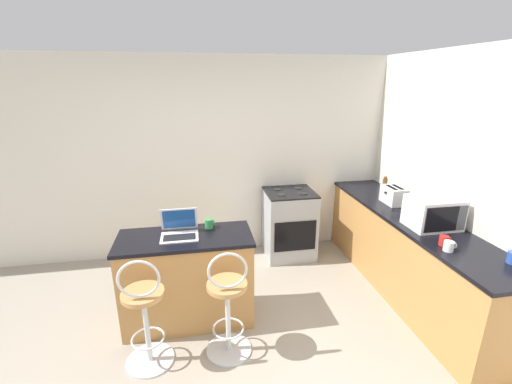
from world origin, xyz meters
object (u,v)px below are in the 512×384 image
Objects in this scene: microwave at (434,213)px; mug_green at (209,223)px; mug_white at (449,246)px; bar_stool_near at (145,315)px; laptop at (179,229)px; bar_stool_far at (228,306)px; pepper_mill at (385,185)px; stove_range at (289,224)px; toaster at (394,195)px; mug_red at (444,241)px.

microwave is 4.86× the size of mug_green.
bar_stool_near is at bearing 176.10° from mug_white.
microwave is (2.44, -0.26, 0.09)m from laptop.
bar_stool_near and bar_stool_far have the same top height.
mug_green is 2.38m from pepper_mill.
microwave reaches higher than stove_range.
mug_green is at bearing -162.56° from pepper_mill.
bar_stool_far is 0.83m from mug_green.
bar_stool_near is 2.99× the size of laptop.
pepper_mill is (0.11, 0.39, 0.01)m from toaster.
mug_green is 0.43× the size of pepper_mill.
mug_white is (2.25, -0.73, -0.02)m from laptop.
bar_stool_far reaches higher than mug_red.
toaster is 2.91× the size of mug_white.
microwave is at bearing 67.84° from mug_red.
mug_red is (2.29, -0.63, -0.02)m from laptop.
toaster is 1.18m from mug_white.
mug_red reaches higher than stove_range.
laptop is 1.17× the size of toaster.
bar_stool_near reaches higher than stove_range.
pepper_mill is at bearing 79.08° from mug_white.
laptop is at bearing -141.83° from stove_range.
mug_red is (2.01, -0.74, -0.00)m from mug_green.
laptop is 0.37× the size of stove_range.
mug_white reaches higher than mug_red.
mug_red is at bearing -61.83° from stove_range.
bar_stool_near is 0.80m from laptop.
bar_stool_far reaches higher than mug_green.
bar_stool_far is at bearing -121.18° from stove_range.
microwave is at bearing -6.08° from laptop.
bar_stool_near is at bearing -130.50° from mug_green.
toaster is 0.32× the size of stove_range.
mug_green is at bearing 156.82° from mug_white.
bar_stool_far is at bearing -154.29° from toaster.
toaster is at bearing 10.08° from laptop.
mug_green reaches higher than mug_white.
bar_stool_near is 10.18× the size of mug_white.
mug_green is at bearing 170.18° from microwave.
stove_range is (0.99, 1.64, -0.02)m from bar_stool_far.
microwave is 1.82m from stove_range.
mug_red is 1.48m from pepper_mill.
mug_green is (-1.97, 0.84, 0.00)m from mug_white.
pepper_mill reaches higher than toaster.
laptop is (0.29, 0.56, 0.49)m from bar_stool_near.
bar_stool_near is at bearing 178.44° from mug_red.
laptop reaches higher than mug_white.
mug_white is at bearing -5.30° from bar_stool_far.
bar_stool_near is 1.00m from mug_green.
stove_range is at bearing 44.53° from bar_stool_near.
mug_white is (1.87, -0.17, 0.47)m from bar_stool_far.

